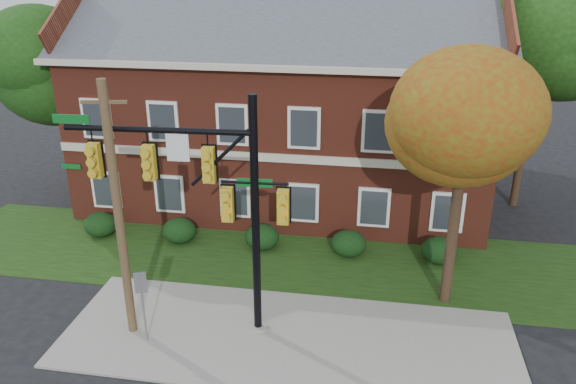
% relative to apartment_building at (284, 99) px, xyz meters
% --- Properties ---
extents(ground, '(120.00, 120.00, 0.00)m').
position_rel_apartment_building_xyz_m(ground, '(2.00, -11.95, -4.99)').
color(ground, black).
rests_on(ground, ground).
extents(sidewalk, '(14.00, 5.00, 0.08)m').
position_rel_apartment_building_xyz_m(sidewalk, '(2.00, -10.95, -4.95)').
color(sidewalk, gray).
rests_on(sidewalk, ground).
extents(grass_strip, '(30.00, 6.00, 0.04)m').
position_rel_apartment_building_xyz_m(grass_strip, '(2.00, -5.95, -4.97)').
color(grass_strip, '#193811').
rests_on(grass_strip, ground).
extents(apartment_building, '(18.80, 8.80, 9.74)m').
position_rel_apartment_building_xyz_m(apartment_building, '(0.00, 0.00, 0.00)').
color(apartment_building, maroon).
rests_on(apartment_building, ground).
extents(hedge_far_left, '(1.40, 1.26, 1.05)m').
position_rel_apartment_building_xyz_m(hedge_far_left, '(-7.00, -5.25, -4.46)').
color(hedge_far_left, black).
rests_on(hedge_far_left, ground).
extents(hedge_left, '(1.40, 1.26, 1.05)m').
position_rel_apartment_building_xyz_m(hedge_left, '(-3.50, -5.25, -4.46)').
color(hedge_left, black).
rests_on(hedge_left, ground).
extents(hedge_center, '(1.40, 1.26, 1.05)m').
position_rel_apartment_building_xyz_m(hedge_center, '(0.00, -5.25, -4.46)').
color(hedge_center, black).
rests_on(hedge_center, ground).
extents(hedge_right, '(1.40, 1.26, 1.05)m').
position_rel_apartment_building_xyz_m(hedge_right, '(3.50, -5.25, -4.46)').
color(hedge_right, black).
rests_on(hedge_right, ground).
extents(hedge_far_right, '(1.40, 1.26, 1.05)m').
position_rel_apartment_building_xyz_m(hedge_far_right, '(7.00, -5.25, -4.46)').
color(hedge_far_right, black).
rests_on(hedge_far_right, ground).
extents(tree_near_right, '(4.50, 4.25, 8.58)m').
position_rel_apartment_building_xyz_m(tree_near_right, '(7.22, -8.09, 1.68)').
color(tree_near_right, black).
rests_on(tree_near_right, ground).
extents(tree_left_rear, '(5.40, 5.10, 8.88)m').
position_rel_apartment_building_xyz_m(tree_left_rear, '(-9.73, -1.12, 1.69)').
color(tree_left_rear, black).
rests_on(tree_left_rear, ground).
extents(tree_right_rear, '(6.30, 5.95, 10.62)m').
position_rel_apartment_building_xyz_m(tree_right_rear, '(11.31, 0.86, 3.13)').
color(tree_right_rear, black).
rests_on(tree_right_rear, ground).
extents(traffic_signal, '(6.81, 0.72, 7.60)m').
position_rel_apartment_building_xyz_m(traffic_signal, '(-0.36, -10.70, -0.27)').
color(traffic_signal, gray).
rests_on(traffic_signal, ground).
extents(utility_pole, '(1.25, 0.31, 8.03)m').
position_rel_apartment_building_xyz_m(utility_pole, '(-2.89, -11.35, -0.92)').
color(utility_pole, '#4E3B24').
rests_on(utility_pole, ground).
extents(sign_post, '(0.35, 0.18, 2.46)m').
position_rel_apartment_building_xyz_m(sign_post, '(-2.26, -11.76, -3.32)').
color(sign_post, slate).
rests_on(sign_post, ground).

